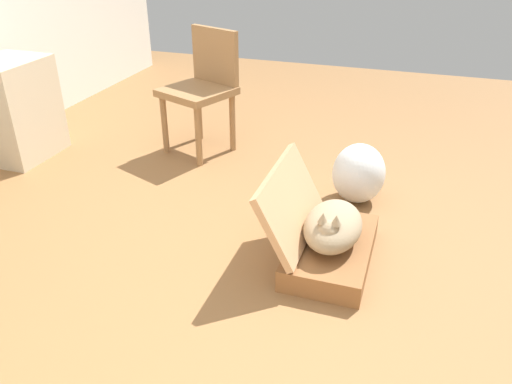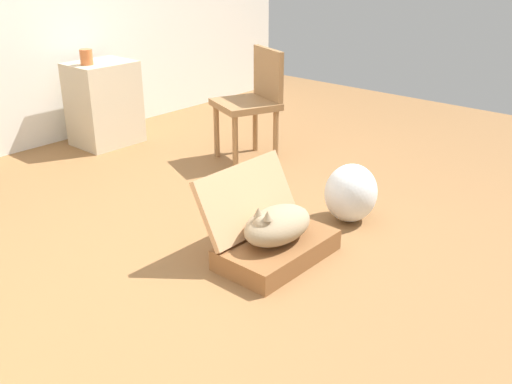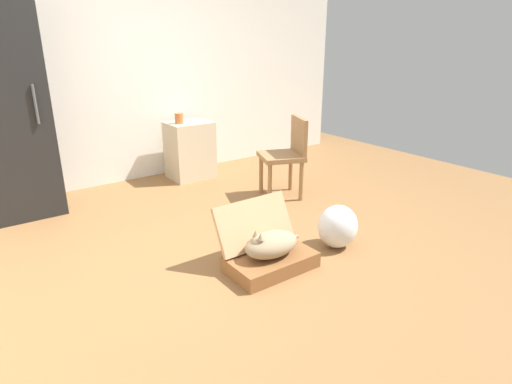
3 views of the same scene
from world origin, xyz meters
The scene contains 7 objects.
ground_plane centered at (0.00, 0.00, 0.00)m, with size 7.68×7.68×0.00m, color olive.
suitcase_base centered at (0.04, -0.53, 0.06)m, with size 0.66×0.39×0.12m, color brown.
suitcase_lid centered at (0.04, -0.32, 0.30)m, with size 0.66×0.39×0.04m, color tan.
cat centered at (0.03, -0.53, 0.21)m, with size 0.52×0.28×0.23m.
plastic_bag_white centered at (0.72, -0.56, 0.18)m, with size 0.34×0.32×0.36m, color silver.
side_table centered at (0.63, 1.85, 0.35)m, with size 0.52×0.42×0.70m, color beige.
chair centered at (1.16, 0.63, 0.48)m, with size 0.56×0.56×0.86m.
Camera 1 is at (-2.10, -0.85, 1.55)m, focal length 35.93 mm.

